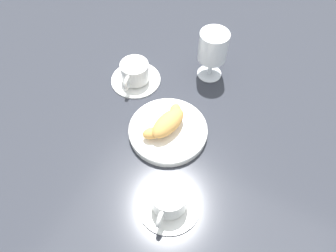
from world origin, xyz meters
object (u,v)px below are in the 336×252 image
Objects in this scene: pastry_plate at (168,130)px; coffee_cup_far at (135,74)px; juice_glass_left at (213,48)px; coffee_cup_near at (169,200)px; croissant_large at (167,123)px.

coffee_cup_far is (0.11, 0.16, 0.01)m from pastry_plate.
pastry_plate is at bearing -124.84° from coffee_cup_far.
coffee_cup_far is at bearing 125.21° from juice_glass_left.
coffee_cup_far is at bearing 42.35° from coffee_cup_near.
croissant_large reaches higher than pastry_plate.
juice_glass_left is (0.23, -0.01, 0.06)m from croissant_large.
coffee_cup_near is at bearing -168.47° from juice_glass_left.
pastry_plate is at bearing -102.87° from croissant_large.
juice_glass_left reaches higher than coffee_cup_near.
croissant_large is 0.19m from coffee_cup_near.
croissant_large reaches higher than coffee_cup_far.
coffee_cup_near is at bearing -151.31° from pastry_plate.
coffee_cup_near is 0.41m from juice_glass_left.
croissant_large is at bearing -125.19° from coffee_cup_far.
coffee_cup_near reaches higher than pastry_plate.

